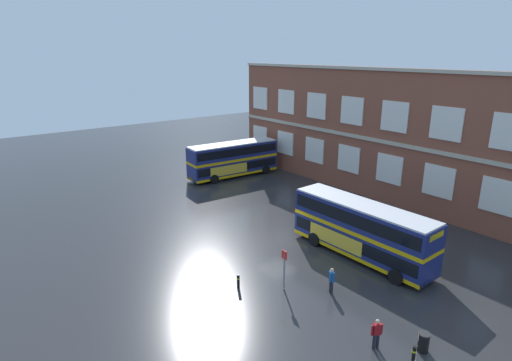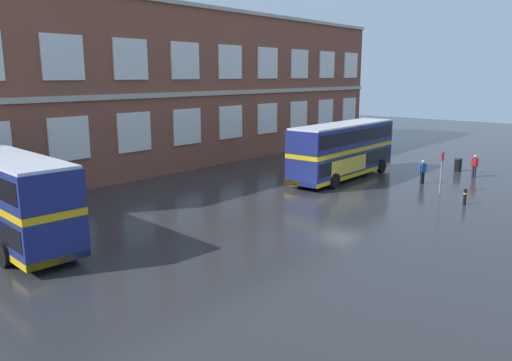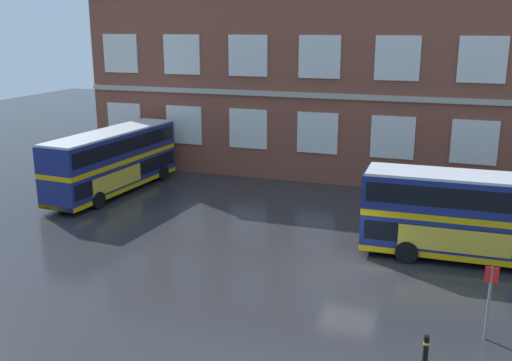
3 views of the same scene
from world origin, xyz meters
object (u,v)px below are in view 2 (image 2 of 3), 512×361
Objects in this scene: double_decker_middle at (343,150)px; double_decker_near at (4,195)px; safety_bollard_west at (465,197)px; bus_stand_flag at (442,169)px; station_litter_bin at (458,165)px; waiting_passenger at (423,171)px; second_passenger at (475,165)px; safety_bollard_east at (474,167)px.

double_decker_near is at bearing 168.86° from double_decker_middle.
bus_stand_flag is at bearing 49.14° from safety_bollard_west.
safety_bollard_west is at bearing -159.24° from station_litter_bin.
second_passenger is (4.83, -2.02, 0.00)m from waiting_passenger.
waiting_passenger is (24.40, -9.68, -1.22)m from double_decker_near.
waiting_passenger is at bearing -21.63° from double_decker_near.
second_passenger is 6.95m from bus_stand_flag.
bus_stand_flag is at bearing -90.63° from double_decker_middle.
double_decker_middle is 11.04m from safety_bollard_east.
double_decker_near is 6.56× the size of waiting_passenger.
bus_stand_flag reaches higher than safety_bollard_east.
waiting_passenger is 3.01m from bus_stand_flag.
second_passenger is 0.63× the size of bus_stand_flag.
bus_stand_flag is at bearing -135.43° from waiting_passenger.
waiting_passenger is 1.79× the size of safety_bollard_east.
safety_bollard_east is (6.58, -1.47, -0.44)m from waiting_passenger.
double_decker_middle reaches higher than safety_bollard_east.
waiting_passenger is 1.79× the size of safety_bollard_west.
waiting_passenger is at bearing 44.57° from bus_stand_flag.
station_litter_bin is 1.08× the size of safety_bollard_east.
waiting_passenger is 5.24m from second_passenger.
double_decker_near is 32.41m from station_litter_bin.
waiting_passenger is at bearing 157.26° from second_passenger.
second_passenger is 1.89m from safety_bollard_east.
double_decker_middle is 5.77m from waiting_passenger.
second_passenger is (29.23, -11.70, -1.22)m from double_decker_near.
safety_bollard_east is (0.19, -1.16, -0.03)m from station_litter_bin.
bus_stand_flag is 2.84× the size of safety_bollard_east.
second_passenger is 1.79× the size of safety_bollard_west.
bus_stand_flag reaches higher than waiting_passenger.
safety_bollard_west is at bearing -130.86° from bus_stand_flag.
double_decker_near reaches higher than bus_stand_flag.
double_decker_middle is 10.21m from station_litter_bin.
second_passenger is at bearing -162.38° from safety_bollard_east.
double_decker_near is 1.01× the size of double_decker_middle.
safety_bollard_east is (8.59, -6.73, -1.66)m from double_decker_middle.
second_passenger is at bearing -22.74° from waiting_passenger.
bus_stand_flag is at bearing -176.10° from safety_bollard_east.
station_litter_bin is (1.56, 1.72, -0.41)m from second_passenger.
waiting_passenger is at bearing 46.83° from safety_bollard_west.
safety_bollard_east is at bearing -38.08° from double_decker_middle.
double_decker_middle is 6.50× the size of waiting_passenger.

